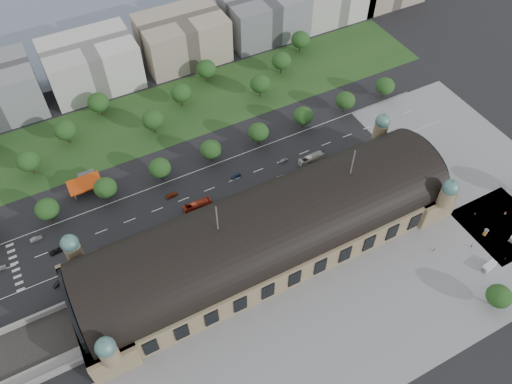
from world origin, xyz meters
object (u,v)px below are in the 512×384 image
pedestrian_0 (434,250)px  parked_car_4 (111,262)px  traffic_car_2 (55,252)px  bus_mid (290,177)px  pedestrian_1 (472,246)px  pedestrian_2 (475,214)px  parked_car_1 (69,281)px  pedestrian_3 (505,258)px  advertising_column (486,232)px  pedestrian_5 (505,213)px  pedestrian_4 (495,291)px  parked_car_5 (174,229)px  van_south (488,267)px  petrol_station (86,180)px  traffic_car_3 (172,195)px  bus_west (197,205)px  traffic_car_4 (236,176)px  traffic_car_1 (36,239)px  parked_car_2 (101,263)px  traffic_car_5 (284,160)px  parked_car_3 (170,231)px  bus_east (312,159)px  parked_car_0 (58,284)px  traffic_car_0 (0,269)px  parked_car_6 (140,245)px

pedestrian_0 → parked_car_4: bearing=139.7°
traffic_car_2 → bus_mid: 100.80m
pedestrian_1 → pedestrian_2: (12.68, 11.43, 0.01)m
parked_car_1 → pedestrian_3: bearing=42.3°
advertising_column → pedestrian_5: advertising_column is taller
pedestrian_4 → pedestrian_5: size_ratio=1.03×
parked_car_5 → van_south: 122.84m
traffic_car_2 → parked_car_4: size_ratio=1.04×
petrol_station → traffic_car_3: (30.08, -23.20, -2.20)m
bus_west → bus_mid: (42.20, -4.18, -0.10)m
traffic_car_3 → pedestrian_1: pedestrian_1 is taller
traffic_car_4 → traffic_car_1: bearing=-100.3°
parked_car_2 → pedestrian_5: 164.92m
traffic_car_5 → parked_car_4: size_ratio=0.92×
traffic_car_5 → pedestrian_5: bearing=-141.1°
traffic_car_4 → traffic_car_3: bearing=-101.8°
pedestrian_2 → pedestrian_4: bearing=147.8°
parked_car_4 → pedestrian_3: 151.93m
advertising_column → pedestrian_1: bearing=-167.2°
parked_car_5 → bus_mid: size_ratio=0.48×
traffic_car_1 → parked_car_2: size_ratio=0.97×
bus_mid → van_south: size_ratio=1.82×
traffic_car_3 → parked_car_5: parked_car_5 is taller
petrol_station → parked_car_1: size_ratio=2.39×
traffic_car_5 → pedestrian_2: (54.87, -63.45, 0.19)m
parked_car_3 → bus_east: (71.42, 6.66, 1.19)m
pedestrian_1 → pedestrian_5: size_ratio=0.99×
parked_car_4 → pedestrian_3: bearing=27.1°
traffic_car_2 → bus_mid: size_ratio=0.42×
parked_car_0 → parked_car_4: parked_car_4 is taller
traffic_car_0 → parked_car_4: size_ratio=1.02×
van_south → pedestrian_5: size_ratio=3.55×
petrol_station → bus_mid: size_ratio=1.22×
parked_car_5 → pedestrian_3: bearing=34.5°
parked_car_3 → bus_mid: size_ratio=0.34×
traffic_car_1 → pedestrian_0: 157.49m
parked_car_1 → bus_mid: bearing=70.2°
traffic_car_2 → traffic_car_3: traffic_car_3 is taller
pedestrian_0 → pedestrian_5: (38.26, 0.35, 0.10)m
traffic_car_1 → parked_car_1: bearing=-167.1°
parked_car_0 → bus_east: bearing=69.4°
parked_car_6 → pedestrian_2: pedestrian_2 is taller
parked_car_4 → parked_car_2: bearing=-145.8°
parked_car_0 → parked_car_2: (16.67, 1.08, 0.04)m
parked_car_4 → traffic_car_4: bearing=70.0°
pedestrian_1 → pedestrian_2: 17.07m
parked_car_6 → traffic_car_2: bearing=-149.7°
bus_east → parked_car_6: bearing=92.9°
van_south → pedestrian_4: size_ratio=3.46×
parked_car_2 → traffic_car_1: bearing=-179.2°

